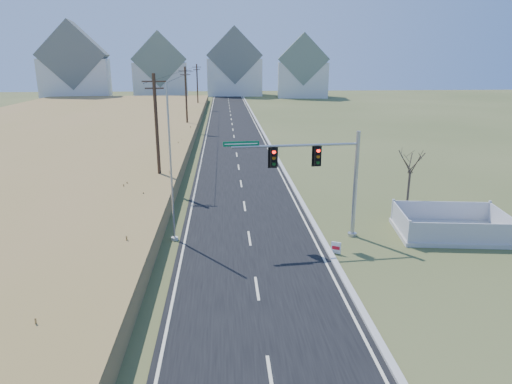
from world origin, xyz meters
name	(u,v)px	position (x,y,z in m)	size (l,w,h in m)	color
ground	(254,270)	(0.00, 0.00, 0.00)	(260.00, 260.00, 0.00)	#444E26
road	(232,126)	(0.00, 50.00, 0.03)	(8.00, 180.00, 0.06)	black
curb	(259,125)	(4.15, 50.00, 0.09)	(0.30, 180.00, 0.18)	#B2AFA8
reed_marsh	(49,134)	(-24.00, 40.00, 0.65)	(38.00, 110.00, 1.30)	olive
utility_pole_near	(157,131)	(-6.50, 15.00, 4.68)	(1.80, 0.26, 9.00)	#422D1E
utility_pole_mid	(186,98)	(-6.50, 45.00, 4.68)	(1.80, 0.26, 9.00)	#422D1E
utility_pole_far	(197,86)	(-6.50, 75.00, 4.68)	(1.80, 0.26, 9.00)	#422D1E
condo_nw	(75,68)	(-38.00, 100.00, 7.70)	(17.69, 13.38, 19.05)	silver
condo_nnw	(161,71)	(-18.00, 108.00, 6.94)	(14.93, 11.17, 17.03)	silver
condo_n	(234,68)	(2.00, 112.00, 7.61)	(15.27, 10.20, 18.54)	silver
condo_ne	(303,71)	(20.00, 104.00, 6.84)	(14.12, 10.51, 16.52)	silver
traffic_signal_mast	(325,173)	(4.27, 3.97, 3.90)	(7.77, 0.88, 6.20)	#9EA0A5
fence_enclosure	(450,230)	(11.95, 3.90, 0.28)	(6.73, 5.03, 1.43)	#B7B5AD
open_sign	(336,248)	(4.50, 1.62, 0.35)	(0.48, 0.30, 0.65)	white
flagpole	(172,181)	(-4.30, 4.18, 3.53)	(0.40, 0.40, 8.85)	#B7B5AD
bare_tree	(411,160)	(10.44, 6.92, 3.86)	(1.81, 1.81, 4.79)	#4C3F33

